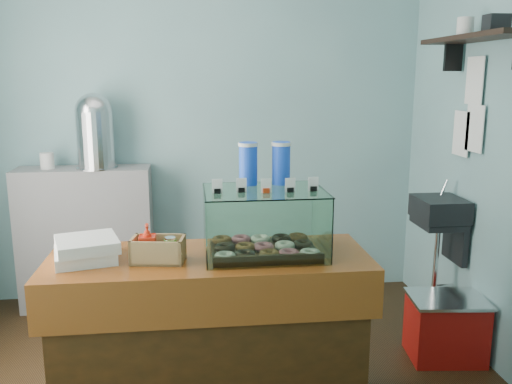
{
  "coord_description": "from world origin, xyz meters",
  "views": [
    {
      "loc": [
        -0.07,
        -2.83,
        1.78
      ],
      "look_at": [
        0.25,
        -0.15,
        1.2
      ],
      "focal_mm": 38.0,
      "sensor_mm": 36.0,
      "label": 1
    }
  ],
  "objects": [
    {
      "name": "room_shell",
      "position": [
        0.03,
        0.01,
        1.71
      ],
      "size": [
        3.54,
        3.04,
        2.82
      ],
      "color": "#6F9AA2",
      "rests_on": "ground"
    },
    {
      "name": "counter",
      "position": [
        0.0,
        -0.25,
        0.46
      ],
      "size": [
        1.6,
        0.6,
        0.9
      ],
      "color": "#45240D",
      "rests_on": "ground"
    },
    {
      "name": "back_shelf",
      "position": [
        -0.9,
        1.32,
        0.55
      ],
      "size": [
        1.0,
        0.32,
        1.1
      ],
      "primitive_type": "cube",
      "color": "gray",
      "rests_on": "ground"
    },
    {
      "name": "display_case",
      "position": [
        0.28,
        -0.21,
        1.07
      ],
      "size": [
        0.6,
        0.44,
        0.55
      ],
      "rotation": [
        0.0,
        0.0,
        0.0
      ],
      "color": "black",
      "rests_on": "counter"
    },
    {
      "name": "condiment_crate",
      "position": [
        -0.26,
        -0.3,
        0.97
      ],
      "size": [
        0.27,
        0.19,
        0.19
      ],
      "rotation": [
        0.0,
        0.0,
        -0.15
      ],
      "color": "#A68053",
      "rests_on": "counter"
    },
    {
      "name": "pastry_boxes",
      "position": [
        -0.59,
        -0.25,
        0.96
      ],
      "size": [
        0.36,
        0.35,
        0.11
      ],
      "rotation": [
        0.0,
        0.0,
        0.24
      ],
      "color": "silver",
      "rests_on": "counter"
    },
    {
      "name": "coffee_urn",
      "position": [
        -0.79,
        1.3,
        1.39
      ],
      "size": [
        0.3,
        0.3,
        0.56
      ],
      "color": "silver",
      "rests_on": "back_shelf"
    },
    {
      "name": "red_cooler",
      "position": [
        1.51,
        0.2,
        0.21
      ],
      "size": [
        0.5,
        0.4,
        0.41
      ],
      "rotation": [
        0.0,
        0.0,
        -0.1
      ],
      "color": "#B1120E",
      "rests_on": "ground"
    }
  ]
}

